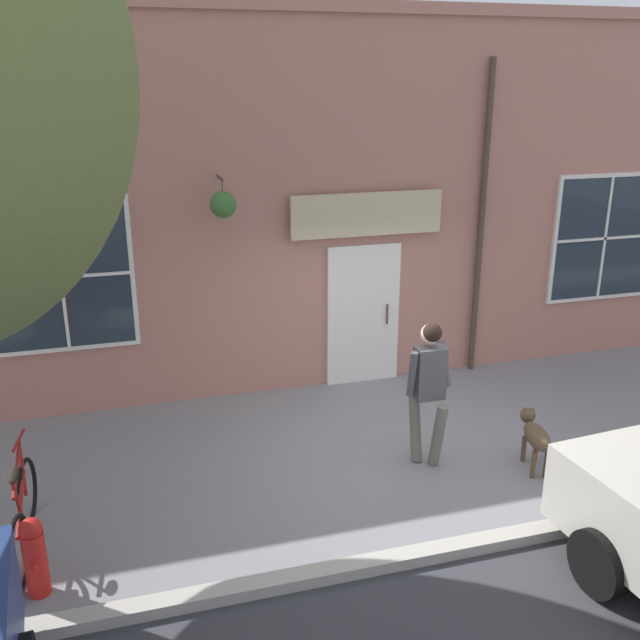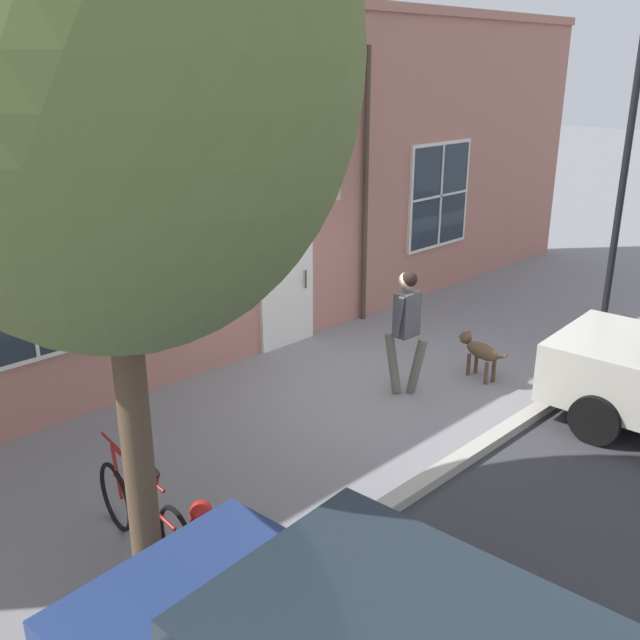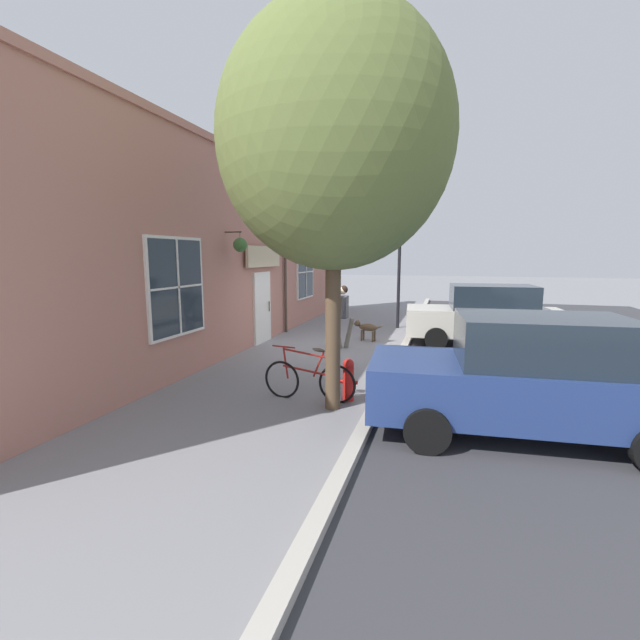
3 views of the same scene
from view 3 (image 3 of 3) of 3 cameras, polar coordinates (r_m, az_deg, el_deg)
ground_plane at (r=11.94m, az=1.27°, el=-3.88°), size 90.00×90.00×0.00m
curb_and_road at (r=11.85m, az=29.78°, el=-5.05°), size 10.10×28.00×0.12m
storefront_facade at (r=12.50m, az=-9.20°, el=8.79°), size 0.95×18.00×5.30m
pedestrian_walking at (r=11.90m, az=3.13°, el=1.31°), size 0.60×0.55×1.77m
dog_on_leash at (r=13.04m, az=6.21°, el=-0.98°), size 1.00×0.39×0.63m
street_tree_by_curb at (r=7.25m, az=2.33°, el=22.52°), size 3.73×3.36×6.45m
leaning_bicycle at (r=7.77m, az=-1.51°, el=-7.90°), size 1.74×0.15×1.00m
parked_car_nearest_curb at (r=6.80m, az=25.95°, el=-6.82°), size 4.42×2.19×1.75m
parked_car_mid_block at (r=13.13m, az=21.20°, el=0.58°), size 4.42×2.19×1.75m
street_lamp at (r=15.44m, az=10.65°, el=11.99°), size 0.32×0.32×5.50m
fire_hydrant at (r=7.73m, az=3.79°, el=-7.85°), size 0.34×0.20×0.77m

